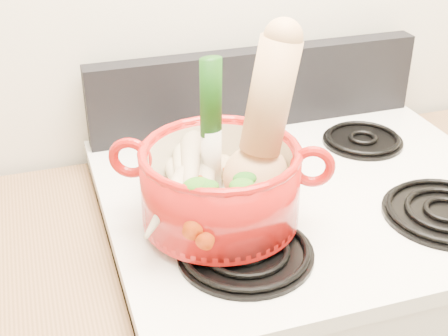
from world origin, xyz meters
name	(u,v)px	position (x,y,z in m)	size (l,w,h in m)	color
cooktop	(310,195)	(0.00, 1.40, 0.93)	(0.78, 0.67, 0.03)	silver
control_backsplash	(257,88)	(0.00, 1.70, 1.04)	(0.76, 0.05, 0.18)	black
burner_front_left	(245,251)	(-0.19, 1.24, 0.96)	(0.22, 0.22, 0.02)	black
burner_front_right	(446,211)	(0.19, 1.24, 0.96)	(0.22, 0.22, 0.02)	black
burner_back_left	(195,165)	(-0.19, 1.54, 0.96)	(0.17, 0.17, 0.02)	black
burner_back_right	(363,139)	(0.19, 1.54, 0.96)	(0.17, 0.17, 0.02)	black
dutch_oven	(220,185)	(-0.20, 1.33, 1.03)	(0.27, 0.27, 0.13)	#AD130E
pot_handle_left	(130,158)	(-0.34, 1.39, 1.08)	(0.07, 0.07, 0.02)	#AD130E
pot_handle_right	(313,166)	(-0.07, 1.27, 1.08)	(0.07, 0.07, 0.02)	#AD130E
squash	(262,125)	(-0.13, 1.32, 1.14)	(0.12, 0.12, 0.29)	tan
leek	(211,124)	(-0.20, 1.39, 1.12)	(0.04, 0.04, 0.25)	silver
ginger	(209,169)	(-0.20, 1.42, 1.02)	(0.08, 0.06, 0.04)	tan
parsnip_0	(179,181)	(-0.26, 1.38, 1.02)	(0.04, 0.04, 0.23)	#EFE4C2
parsnip_1	(188,196)	(-0.26, 1.33, 1.02)	(0.04, 0.04, 0.18)	#EDE5C0
parsnip_2	(206,181)	(-0.22, 1.35, 1.03)	(0.05, 0.05, 0.21)	beige
parsnip_3	(166,202)	(-0.30, 1.31, 1.03)	(0.04, 0.04, 0.16)	beige
parsnip_4	(182,170)	(-0.26, 1.38, 1.04)	(0.05, 0.05, 0.24)	beige
parsnip_5	(190,174)	(-0.25, 1.36, 1.05)	(0.05, 0.05, 0.24)	beige
carrot_0	(216,215)	(-0.23, 1.28, 1.01)	(0.03, 0.03, 0.15)	#D04F0A
carrot_1	(218,219)	(-0.23, 1.26, 1.02)	(0.03, 0.03, 0.13)	#C13609
carrot_2	(234,195)	(-0.19, 1.31, 1.02)	(0.03, 0.03, 0.15)	#D8540A
carrot_3	(197,205)	(-0.26, 1.29, 1.03)	(0.03, 0.03, 0.15)	#D03D0A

